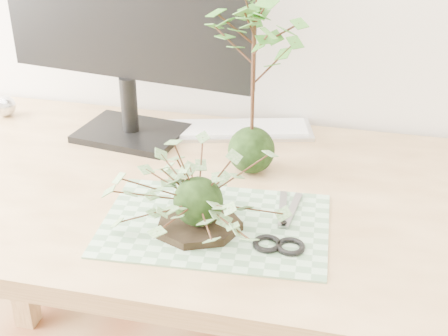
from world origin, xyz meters
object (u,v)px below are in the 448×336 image
at_px(ivy_kokedama, 198,181).
at_px(maple_kokedama, 254,38).
at_px(monitor, 123,8).
at_px(keyboard, 230,130).
at_px(desk, 243,230).

xyz_separation_m(ivy_kokedama, maple_kokedama, (0.05, 0.24, 0.18)).
bearing_deg(monitor, keyboard, 24.67).
distance_m(desk, ivy_kokedama, 0.25).
xyz_separation_m(desk, monitor, (-0.31, 0.20, 0.38)).
distance_m(desk, maple_kokedama, 0.38).
bearing_deg(monitor, maple_kokedama, -11.83).
height_order(ivy_kokedama, monitor, monitor).
xyz_separation_m(maple_kokedama, monitor, (-0.30, 0.11, 0.01)).
relative_size(keyboard, monitor, 0.69).
relative_size(ivy_kokedama, maple_kokedama, 0.62).
xyz_separation_m(desk, maple_kokedama, (-0.00, 0.09, 0.37)).
distance_m(ivy_kokedama, maple_kokedama, 0.30).
bearing_deg(desk, monitor, 146.55).
relative_size(desk, keyboard, 4.02).
bearing_deg(monitor, ivy_kokedama, -45.73).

